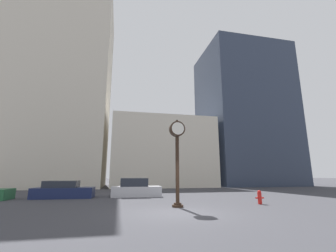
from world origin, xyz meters
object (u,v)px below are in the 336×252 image
object	(u,v)px
street_clock	(177,148)
fire_hydrant_near	(260,197)
car_navy	(63,191)
car_silver	(136,189)

from	to	relation	value
street_clock	fire_hydrant_near	world-z (taller)	street_clock
car_navy	car_silver	world-z (taller)	car_silver
car_navy	fire_hydrant_near	distance (m)	13.62
street_clock	fire_hydrant_near	xyz separation A→B (m)	(5.04, 0.18, -2.72)
car_navy	fire_hydrant_near	size ratio (longest dim) A/B	5.45
street_clock	car_silver	xyz separation A→B (m)	(-1.75, 6.46, -2.53)
car_navy	car_silver	distance (m)	5.34
car_navy	fire_hydrant_near	bearing A→B (deg)	-24.77
car_navy	fire_hydrant_near	world-z (taller)	car_navy
street_clock	car_navy	distance (m)	9.87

